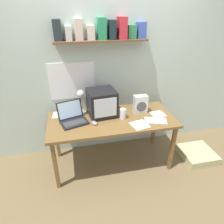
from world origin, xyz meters
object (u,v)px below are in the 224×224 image
desk_lamp (81,98)px  corner_desk (112,123)px  crt_monitor (102,103)px  laptop (72,117)px  printed_handout (140,125)px  juice_glass (123,114)px  floor_cushion (197,154)px  computer_mouse (94,123)px  loose_paper_near_laptop (158,114)px  open_notebook (61,115)px  space_heater (140,104)px  loose_paper_near_monitor (156,120)px

desk_lamp → corner_desk: bearing=-34.0°
corner_desk → crt_monitor: crt_monitor is taller
laptop → printed_handout: 0.86m
laptop → desk_lamp: (0.13, 0.15, 0.18)m
juice_glass → floor_cushion: (1.14, -0.16, -0.74)m
corner_desk → computer_mouse: (-0.24, -0.08, 0.08)m
computer_mouse → loose_paper_near_laptop: (0.88, 0.07, -0.01)m
laptop → open_notebook: size_ratio=1.67×
space_heater → open_notebook: (-1.07, 0.16, -0.12)m
laptop → desk_lamp: desk_lamp is taller
desk_lamp → space_heater: 0.81m
juice_glass → space_heater: space_heater is taller
laptop → loose_paper_near_monitor: laptop is taller
laptop → juice_glass: laptop is taller
printed_handout → corner_desk: bearing=143.5°
juice_glass → laptop: bearing=174.1°
space_heater → printed_handout: 0.36m
loose_paper_near_laptop → computer_mouse: bearing=-175.6°
juice_glass → floor_cushion: bearing=-8.0°
space_heater → open_notebook: 1.09m
space_heater → loose_paper_near_laptop: bearing=-25.9°
desk_lamp → loose_paper_near_laptop: desk_lamp is taller
juice_glass → computer_mouse: juice_glass is taller
corner_desk → computer_mouse: computer_mouse is taller
corner_desk → loose_paper_near_laptop: loose_paper_near_laptop is taller
laptop → computer_mouse: (0.26, -0.13, -0.05)m
juice_glass → loose_paper_near_monitor: size_ratio=0.44×
loose_paper_near_monitor → open_notebook: size_ratio=1.32×
desk_lamp → loose_paper_near_laptop: 1.07m
loose_paper_near_monitor → printed_handout: (-0.24, -0.06, 0.00)m
floor_cushion → loose_paper_near_monitor: bearing=179.3°
corner_desk → laptop: bearing=174.3°
laptop → loose_paper_near_laptop: laptop is taller
laptop → floor_cushion: bearing=-24.0°
space_heater → desk_lamp: bearing=171.4°
loose_paper_near_monitor → desk_lamp: bearing=157.9°
loose_paper_near_laptop → floor_cushion: bearing=-14.4°
floor_cushion → computer_mouse: bearing=176.3°
crt_monitor → floor_cushion: (1.39, -0.32, -0.85)m
computer_mouse → desk_lamp: bearing=114.9°
desk_lamp → space_heater: bearing=-13.4°
laptop → loose_paper_near_laptop: bearing=-19.9°
open_notebook → floor_cushion: size_ratio=0.50×
corner_desk → floor_cushion: size_ratio=3.47×
computer_mouse → floor_cushion: (1.53, -0.10, -0.70)m
floor_cushion → open_notebook: bearing=167.5°
loose_paper_near_monitor → printed_handout: same height
crt_monitor → space_heater: size_ratio=1.56×
juice_glass → corner_desk: bearing=173.2°
loose_paper_near_laptop → laptop: bearing=176.9°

